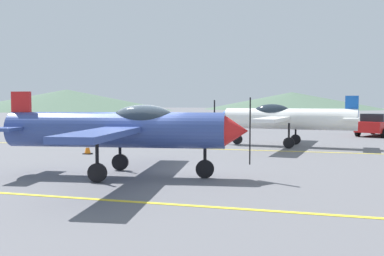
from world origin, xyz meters
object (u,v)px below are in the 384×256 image
Objects in this scene: airplane_near at (125,129)px; airplane_mid at (283,118)px; car_sedan at (378,124)px; traffic_cone_front at (88,148)px.

airplane_mid is (4.35, 11.24, 0.00)m from airplane_near.
airplane_near and airplane_mid have the same top height.
car_sedan is at bearing 55.98° from airplane_mid.
airplane_mid is at bearing 68.85° from airplane_near.
airplane_near is 1.00× the size of airplane_mid.
airplane_near reaches higher than traffic_cone_front.
airplane_mid reaches higher than car_sedan.
airplane_near is 15.61× the size of traffic_cone_front.
traffic_cone_front is at bearing 129.60° from airplane_near.
car_sedan is 21.28m from traffic_cone_front.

